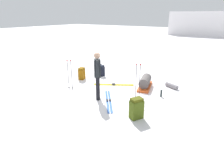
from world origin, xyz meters
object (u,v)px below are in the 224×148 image
object	(u,v)px
gear_sled	(145,82)
thermos_bottle	(161,93)
skier_standing	(97,73)
ski_pair_near	(114,85)
backpack_small_spare	(136,108)
backpack_large_dark	(101,70)
ski_poles_planted_near	(138,80)
ski_pair_far	(109,101)
ski_poles_planted_far	(70,73)
sleeping_mat_rolled	(172,86)
backpack_bright	(82,74)

from	to	relation	value
gear_sled	thermos_bottle	world-z (taller)	gear_sled
skier_standing	ski_pair_near	distance (m)	1.77
backpack_small_spare	gear_sled	world-z (taller)	backpack_small_spare
backpack_large_dark	ski_poles_planted_near	size ratio (longest dim) A/B	0.41
ski_pair_far	backpack_small_spare	xyz separation A→B (m)	(1.32, -0.49, 0.30)
ski_poles_planted_far	ski_pair_near	bearing A→B (deg)	48.26
thermos_bottle	backpack_small_spare	bearing A→B (deg)	-92.81
backpack_small_spare	sleeping_mat_rolled	xyz separation A→B (m)	(0.16, 2.96, -0.22)
skier_standing	ski_pair_far	world-z (taller)	skier_standing
skier_standing	ski_pair_far	bearing A→B (deg)	3.66
backpack_large_dark	skier_standing	bearing A→B (deg)	-55.73
gear_sled	thermos_bottle	size ratio (longest dim) A/B	5.16
thermos_bottle	skier_standing	bearing A→B (deg)	-142.54
skier_standing	sleeping_mat_rolled	size ratio (longest dim) A/B	3.09
backpack_small_spare	gear_sled	distance (m)	2.53
backpack_large_dark	thermos_bottle	bearing A→B (deg)	-13.45
backpack_bright	ski_poles_planted_far	distance (m)	1.32
ski_poles_planted_far	thermos_bottle	size ratio (longest dim) A/B	4.71
ski_poles_planted_far	ski_poles_planted_near	bearing A→B (deg)	12.14
skier_standing	ski_pair_far	size ratio (longest dim) A/B	1.14
ski_poles_planted_far	thermos_bottle	xyz separation A→B (m)	(3.34, 1.31, -0.55)
backpack_large_dark	backpack_small_spare	world-z (taller)	backpack_small_spare
backpack_small_spare	backpack_bright	bearing A→B (deg)	154.85
ski_pair_near	ski_poles_planted_near	bearing A→B (deg)	-27.25
ski_pair_near	sleeping_mat_rolled	distance (m)	2.43
backpack_small_spare	skier_standing	bearing A→B (deg)	165.45
ski_pair_far	sleeping_mat_rolled	size ratio (longest dim) A/B	2.71
backpack_large_dark	ski_poles_planted_near	world-z (taller)	ski_poles_planted_near
skier_standing	backpack_large_dark	xyz separation A→B (m)	(-1.52, 2.23, -0.69)
backpack_bright	sleeping_mat_rolled	world-z (taller)	backpack_bright
skier_standing	backpack_small_spare	bearing A→B (deg)	-14.55
backpack_large_dark	ski_poles_planted_near	distance (m)	3.18
gear_sled	sleeping_mat_rolled	world-z (taller)	gear_sled
ski_pair_near	ski_pair_far	world-z (taller)	same
backpack_small_spare	ski_poles_planted_far	size ratio (longest dim) A/B	0.52
ski_pair_near	sleeping_mat_rolled	world-z (taller)	sleeping_mat_rolled
ski_poles_planted_near	gear_sled	world-z (taller)	ski_poles_planted_near
backpack_large_dark	gear_sled	world-z (taller)	backpack_large_dark
ski_poles_planted_near	gear_sled	size ratio (longest dim) A/B	0.99
ski_pair_far	sleeping_mat_rolled	distance (m)	2.89
backpack_large_dark	ski_poles_planted_near	xyz separation A→B (m)	(2.74, -1.53, 0.47)
gear_sled	backpack_small_spare	bearing A→B (deg)	-71.86
gear_sled	thermos_bottle	distance (m)	1.03
skier_standing	ski_poles_planted_near	bearing A→B (deg)	29.54
backpack_bright	backpack_small_spare	distance (m)	4.08
ski_pair_far	thermos_bottle	distance (m)	1.98
backpack_small_spare	ski_poles_planted_near	distance (m)	1.34
sleeping_mat_rolled	thermos_bottle	size ratio (longest dim) A/B	2.12
gear_sled	ski_pair_far	bearing A→B (deg)	-105.47
backpack_small_spare	ski_poles_planted_far	world-z (taller)	ski_poles_planted_far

